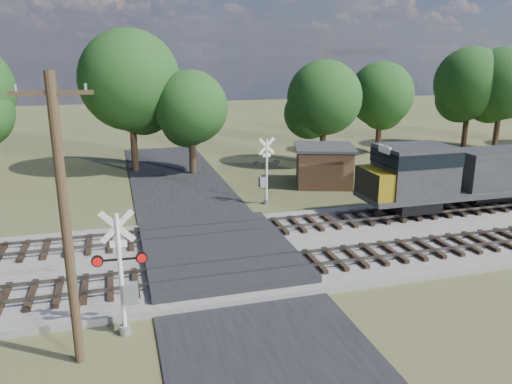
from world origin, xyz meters
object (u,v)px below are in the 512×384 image
object	(u,v)px
crossing_signal_near	(125,284)
equipment_shed	(324,165)
utility_pole	(65,219)
crossing_signal_far	(265,177)

from	to	relation	value
crossing_signal_near	equipment_shed	distance (m)	22.82
utility_pole	equipment_shed	bearing A→B (deg)	52.49
crossing_signal_far	equipment_shed	bearing A→B (deg)	-153.93
crossing_signal_near	equipment_shed	bearing A→B (deg)	53.28
equipment_shed	utility_pole	bearing A→B (deg)	-113.60
crossing_signal_near	equipment_shed	world-z (taller)	crossing_signal_near
crossing_signal_far	utility_pole	xyz separation A→B (m)	(-10.77, -14.89, 3.00)
crossing_signal_near	crossing_signal_far	bearing A→B (deg)	60.00
crossing_signal_far	utility_pole	distance (m)	18.62
crossing_signal_near	utility_pole	xyz separation A→B (m)	(-1.54, -1.24, 2.92)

